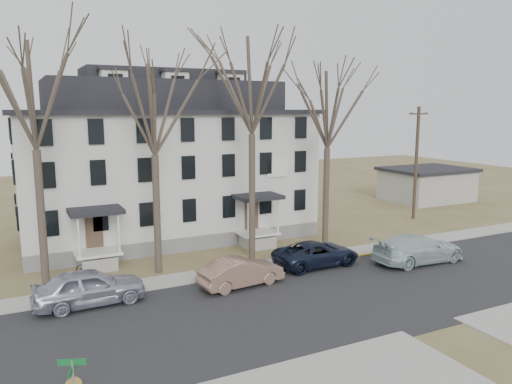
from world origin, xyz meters
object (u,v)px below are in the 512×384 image
utility_pole_far (416,162)px  car_tan (241,273)px  boarding_house (166,163)px  tree_mid_left (153,103)px  tree_center (252,79)px  tree_far_left (32,87)px  tree_mid_right (328,104)px  bicycle_left (91,266)px  car_white (418,249)px  car_navy (316,254)px  car_silver (90,288)px

utility_pole_far → car_tan: 22.30m
boarding_house → tree_mid_left: size_ratio=1.63×
tree_center → utility_pole_far: tree_center is taller
tree_far_left → tree_center: tree_center is taller
tree_far_left → tree_center: 12.02m
boarding_house → tree_mid_right: (8.50, -8.15, 4.22)m
tree_mid_left → tree_mid_right: 11.50m
bicycle_left → car_white: bearing=-107.0°
car_tan → utility_pole_far: bearing=-74.0°
tree_far_left → tree_center: bearing=0.0°
tree_center → car_navy: size_ratio=2.79×
boarding_house → tree_mid_left: bearing=-110.2°
tree_mid_left → utility_pole_far: bearing=10.1°
tree_mid_right → car_navy: size_ratio=2.41×
car_tan → car_white: bearing=-102.0°
tree_mid_left → tree_far_left: bearing=180.0°
tree_center → tree_mid_right: size_ratio=1.15×
tree_far_left → tree_mid_left: (6.00, 0.00, -0.74)m
tree_far_left → bicycle_left: (2.49, 1.61, -9.92)m
tree_far_left → car_silver: 10.18m
tree_mid_right → car_white: bearing=-59.1°
tree_far_left → car_navy: (14.77, -3.09, -9.61)m
boarding_house → tree_far_left: 13.12m
boarding_house → tree_mid_right: bearing=-43.8°
tree_center → utility_pole_far: (17.50, 4.20, -6.18)m
tree_center → tree_mid_right: (5.50, 0.00, -1.48)m
boarding_house → tree_center: tree_center is taller
utility_pole_far → car_silver: bearing=-164.8°
boarding_house → car_silver: size_ratio=4.00×
tree_mid_left → car_white: bearing=-19.9°
tree_far_left → tree_mid_right: tree_far_left is taller
tree_far_left → car_navy: tree_far_left is taller
tree_far_left → car_tan: 13.99m
car_white → tree_far_left: bearing=77.3°
car_silver → car_tan: 7.61m
car_navy → bicycle_left: bearing=68.2°
boarding_house → car_white: boarding_house is taller
tree_far_left → utility_pole_far: bearing=8.1°
car_silver → car_white: car_silver is taller
car_white → tree_center: bearing=60.2°
tree_far_left → car_white: bearing=-14.4°
boarding_house → tree_mid_left: (-3.00, -8.15, 4.22)m
utility_pole_far → bicycle_left: bearing=-174.5°
car_white → car_navy: bearing=71.0°
boarding_house → car_white: size_ratio=3.50×
utility_pole_far → tree_mid_right: bearing=-160.7°
tree_mid_left → car_silver: 10.27m
car_silver → car_tan: car_silver is taller
tree_mid_right → bicycle_left: bearing=173.9°
tree_center → car_navy: bearing=-48.1°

